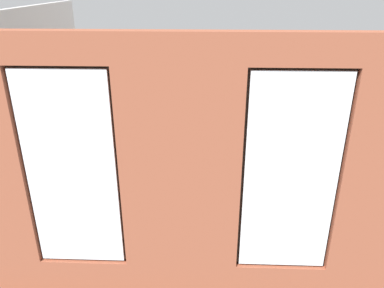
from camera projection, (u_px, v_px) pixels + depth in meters
ground_plane at (192, 186)px, 7.03m from camera, size 6.27×6.46×0.10m
brick_wall_with_windows at (180, 193)px, 3.79m from camera, size 5.67×0.30×3.10m
white_wall_right at (26, 106)px, 6.30m from camera, size 0.10×5.46×3.10m
couch_by_window at (153, 245)px, 4.87m from camera, size 2.01×0.87×0.80m
couch_left at (313, 178)px, 6.51m from camera, size 0.90×1.79×0.80m
coffee_table at (195, 170)px, 6.72m from camera, size 1.55×0.81×0.42m
cup_ceramic at (185, 162)px, 6.78m from camera, size 0.08×0.08×0.10m
candle_jar at (219, 161)px, 6.79m from camera, size 0.08×0.08×0.12m
table_plant_small at (195, 162)px, 6.66m from camera, size 0.11×0.11×0.18m
remote_silver at (169, 169)px, 6.60m from camera, size 0.18×0.11×0.02m
media_console at (49, 184)px, 6.53m from camera, size 1.13×0.42×0.46m
tv_flatscreen at (43, 155)px, 6.31m from camera, size 0.95×0.20×0.67m
papasan_chair at (188, 127)px, 8.54m from camera, size 1.03×1.03×0.66m
potted_plant_foreground_right at (103, 109)px, 8.79m from camera, size 0.88×0.93×1.24m
potted_plant_mid_room_small at (228, 152)px, 7.45m from camera, size 0.34×0.34×0.56m
potted_plant_between_couches at (268, 220)px, 4.72m from camera, size 0.84×0.89×1.10m
potted_plant_corner_far_left at (372, 233)px, 4.54m from camera, size 0.92×0.72×1.25m
potted_plant_near_tv at (52, 190)px, 5.38m from camera, size 0.98×0.91×1.48m
potted_plant_corner_near_left at (294, 107)px, 8.65m from camera, size 1.13×1.10×1.54m
potted_plant_by_left_couch at (277, 147)px, 7.75m from camera, size 0.30×0.30×0.47m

